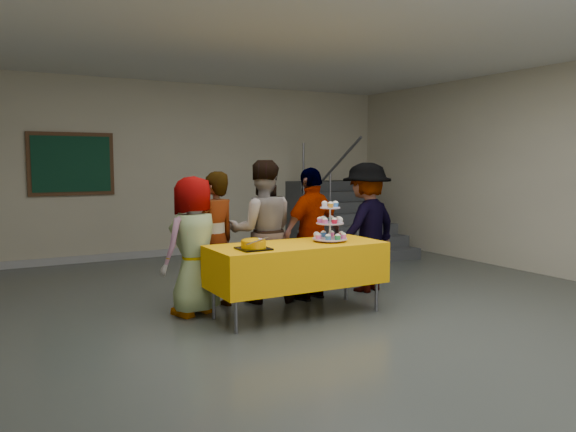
{
  "coord_description": "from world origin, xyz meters",
  "views": [
    {
      "loc": [
        -3.15,
        -4.5,
        1.64
      ],
      "look_at": [
        -0.21,
        0.81,
        1.05
      ],
      "focal_mm": 35.0,
      "sensor_mm": 36.0,
      "label": 1
    }
  ],
  "objects_px": {
    "schoolchild_c": "(262,231)",
    "schoolchild_d": "(312,234)",
    "schoolchild_a": "(194,246)",
    "schoolchild_e": "(366,227)",
    "staircase": "(338,224)",
    "schoolchild_b": "(215,240)",
    "noticeboard": "(71,164)",
    "bake_table": "(297,264)",
    "cupcake_stand": "(330,226)",
    "bear_cake": "(254,244)"
  },
  "relations": [
    {
      "from": "schoolchild_c",
      "to": "schoolchild_d",
      "type": "bearing_deg",
      "value": -178.54
    },
    {
      "from": "schoolchild_a",
      "to": "schoolchild_d",
      "type": "height_order",
      "value": "schoolchild_d"
    },
    {
      "from": "schoolchild_e",
      "to": "staircase",
      "type": "xyz_separation_m",
      "value": [
        1.57,
        2.95,
        -0.33
      ]
    },
    {
      "from": "schoolchild_b",
      "to": "schoolchild_d",
      "type": "distance_m",
      "value": 1.19
    },
    {
      "from": "schoolchild_d",
      "to": "noticeboard",
      "type": "xyz_separation_m",
      "value": [
        -2.15,
        3.81,
        0.81
      ]
    },
    {
      "from": "bake_table",
      "to": "noticeboard",
      "type": "height_order",
      "value": "noticeboard"
    },
    {
      "from": "noticeboard",
      "to": "schoolchild_a",
      "type": "bearing_deg",
      "value": -79.88
    },
    {
      "from": "schoolchild_b",
      "to": "noticeboard",
      "type": "relative_size",
      "value": 1.18
    },
    {
      "from": "schoolchild_c",
      "to": "staircase",
      "type": "relative_size",
      "value": 0.69
    },
    {
      "from": "cupcake_stand",
      "to": "schoolchild_c",
      "type": "height_order",
      "value": "schoolchild_c"
    },
    {
      "from": "bear_cake",
      "to": "schoolchild_e",
      "type": "bearing_deg",
      "value": 20.0
    },
    {
      "from": "cupcake_stand",
      "to": "schoolchild_c",
      "type": "xyz_separation_m",
      "value": [
        -0.46,
        0.74,
        -0.11
      ]
    },
    {
      "from": "cupcake_stand",
      "to": "schoolchild_b",
      "type": "xyz_separation_m",
      "value": [
        -1.06,
        0.72,
        -0.17
      ]
    },
    {
      "from": "cupcake_stand",
      "to": "bear_cake",
      "type": "bearing_deg",
      "value": -173.69
    },
    {
      "from": "bake_table",
      "to": "staircase",
      "type": "bearing_deg",
      "value": 50.42
    },
    {
      "from": "bake_table",
      "to": "cupcake_stand",
      "type": "distance_m",
      "value": 0.55
    },
    {
      "from": "schoolchild_c",
      "to": "noticeboard",
      "type": "relative_size",
      "value": 1.28
    },
    {
      "from": "cupcake_stand",
      "to": "schoolchild_b",
      "type": "bearing_deg",
      "value": 145.89
    },
    {
      "from": "bear_cake",
      "to": "schoolchild_e",
      "type": "relative_size",
      "value": 0.22
    },
    {
      "from": "schoolchild_b",
      "to": "schoolchild_d",
      "type": "relative_size",
      "value": 0.97
    },
    {
      "from": "bake_table",
      "to": "schoolchild_d",
      "type": "bearing_deg",
      "value": 46.07
    },
    {
      "from": "bear_cake",
      "to": "schoolchild_c",
      "type": "bearing_deg",
      "value": 58.78
    },
    {
      "from": "schoolchild_b",
      "to": "schoolchild_e",
      "type": "height_order",
      "value": "schoolchild_e"
    },
    {
      "from": "cupcake_stand",
      "to": "staircase",
      "type": "bearing_deg",
      "value": 54.69
    },
    {
      "from": "schoolchild_e",
      "to": "staircase",
      "type": "bearing_deg",
      "value": -134.34
    },
    {
      "from": "cupcake_stand",
      "to": "schoolchild_a",
      "type": "xyz_separation_m",
      "value": [
        -1.35,
        0.58,
        -0.19
      ]
    },
    {
      "from": "bake_table",
      "to": "schoolchild_c",
      "type": "distance_m",
      "value": 0.77
    },
    {
      "from": "cupcake_stand",
      "to": "schoolchild_e",
      "type": "xyz_separation_m",
      "value": [
        0.94,
        0.59,
        -0.12
      ]
    },
    {
      "from": "bear_cake",
      "to": "schoolchild_a",
      "type": "height_order",
      "value": "schoolchild_a"
    },
    {
      "from": "schoolchild_c",
      "to": "schoolchild_d",
      "type": "height_order",
      "value": "schoolchild_c"
    },
    {
      "from": "cupcake_stand",
      "to": "staircase",
      "type": "xyz_separation_m",
      "value": [
        2.5,
        3.53,
        -0.45
      ]
    },
    {
      "from": "bear_cake",
      "to": "schoolchild_c",
      "type": "relative_size",
      "value": 0.22
    },
    {
      "from": "schoolchild_a",
      "to": "schoolchild_c",
      "type": "distance_m",
      "value": 0.91
    },
    {
      "from": "noticeboard",
      "to": "cupcake_stand",
      "type": "bearing_deg",
      "value": -65.07
    },
    {
      "from": "schoolchild_e",
      "to": "noticeboard",
      "type": "distance_m",
      "value": 4.87
    },
    {
      "from": "cupcake_stand",
      "to": "bear_cake",
      "type": "distance_m",
      "value": 0.99
    },
    {
      "from": "staircase",
      "to": "noticeboard",
      "type": "relative_size",
      "value": 1.85
    },
    {
      "from": "bake_table",
      "to": "schoolchild_d",
      "type": "distance_m",
      "value": 0.78
    },
    {
      "from": "bear_cake",
      "to": "schoolchild_e",
      "type": "distance_m",
      "value": 2.03
    },
    {
      "from": "bear_cake",
      "to": "schoolchild_c",
      "type": "xyz_separation_m",
      "value": [
        0.51,
        0.85,
        0.0
      ]
    },
    {
      "from": "schoolchild_a",
      "to": "schoolchild_c",
      "type": "height_order",
      "value": "schoolchild_c"
    },
    {
      "from": "schoolchild_d",
      "to": "noticeboard",
      "type": "relative_size",
      "value": 1.21
    },
    {
      "from": "staircase",
      "to": "schoolchild_a",
      "type": "bearing_deg",
      "value": -142.56
    },
    {
      "from": "bake_table",
      "to": "schoolchild_c",
      "type": "xyz_separation_m",
      "value": [
        -0.06,
        0.72,
        0.27
      ]
    },
    {
      "from": "bear_cake",
      "to": "schoolchild_c",
      "type": "height_order",
      "value": "schoolchild_c"
    },
    {
      "from": "bake_table",
      "to": "schoolchild_c",
      "type": "height_order",
      "value": "schoolchild_c"
    },
    {
      "from": "cupcake_stand",
      "to": "bear_cake",
      "type": "height_order",
      "value": "cupcake_stand"
    },
    {
      "from": "schoolchild_c",
      "to": "schoolchild_e",
      "type": "bearing_deg",
      "value": -167.26
    },
    {
      "from": "schoolchild_c",
      "to": "schoolchild_e",
      "type": "xyz_separation_m",
      "value": [
        1.4,
        -0.15,
        -0.02
      ]
    },
    {
      "from": "bake_table",
      "to": "schoolchild_d",
      "type": "height_order",
      "value": "schoolchild_d"
    }
  ]
}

